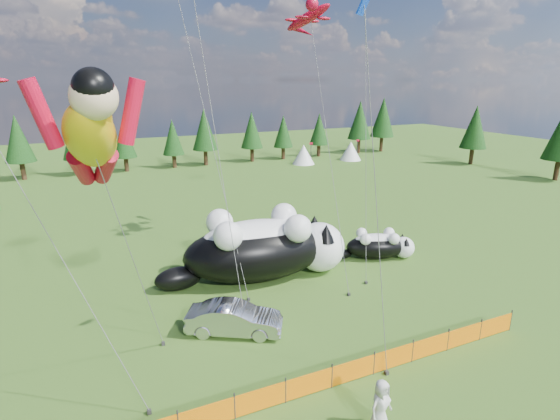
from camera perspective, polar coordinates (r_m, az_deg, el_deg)
name	(u,v)px	position (r m, az deg, el deg)	size (l,w,h in m)	color
ground	(277,353)	(20.46, -0.36, -18.13)	(160.00, 160.00, 0.00)	#153509
safety_fence	(309,384)	(18.00, 3.83, -21.74)	(22.06, 0.06, 1.10)	#262626
tree_line	(138,140)	(61.22, -18.01, 8.64)	(90.00, 4.00, 8.00)	black
festival_tents	(230,160)	(59.06, -6.49, 6.51)	(50.00, 3.20, 2.80)	white
cat_large	(265,247)	(26.41, -2.00, -4.81)	(11.74, 5.05, 4.24)	black
cat_small	(380,245)	(30.42, 12.89, -4.47)	(5.21, 3.28, 1.96)	black
car	(234,319)	(21.53, -5.99, -13.94)	(1.59, 4.55, 1.50)	#B9B8BD
spectator_e	(381,405)	(16.77, 13.01, -23.58)	(0.93, 0.61, 1.91)	beige
superhero_kite	(91,137)	(14.45, -23.47, 8.75)	(4.87, 6.41, 12.65)	#E5B20C
gecko_kite	(308,18)	(32.00, 3.66, 23.77)	(4.63, 12.62, 18.32)	red
diamond_kite_c	(365,20)	(17.46, 11.05, 23.20)	(1.10, 2.70, 15.10)	blue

